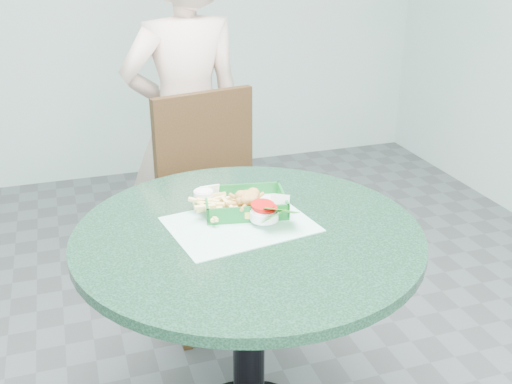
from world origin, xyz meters
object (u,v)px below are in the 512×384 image
object	(u,v)px
crab_sandwich	(250,206)
sauce_ramekin	(203,204)
food_basket	(245,212)
diner_person	(187,122)
cafe_table	(248,288)
dining_chair	(212,193)

from	to	relation	value
crab_sandwich	sauce_ramekin	bearing A→B (deg)	156.11
food_basket	sauce_ramekin	world-z (taller)	sauce_ramekin
diner_person	crab_sandwich	size ratio (longest dim) A/B	14.15
cafe_table	diner_person	distance (m)	1.10
food_basket	dining_chair	bearing A→B (deg)	84.17
cafe_table	diner_person	bearing A→B (deg)	86.77
diner_person	crab_sandwich	distance (m)	1.00
cafe_table	crab_sandwich	size ratio (longest dim) A/B	9.00
cafe_table	sauce_ramekin	bearing A→B (deg)	123.84
sauce_ramekin	crab_sandwich	bearing A→B (deg)	-23.89
diner_person	dining_chair	bearing A→B (deg)	90.73
dining_chair	diner_person	size ratio (longest dim) A/B	0.61
cafe_table	sauce_ramekin	distance (m)	0.27
cafe_table	crab_sandwich	bearing A→B (deg)	69.28
dining_chair	food_basket	world-z (taller)	dining_chair
cafe_table	crab_sandwich	world-z (taller)	crab_sandwich
diner_person	food_basket	world-z (taller)	diner_person
crab_sandwich	diner_person	bearing A→B (deg)	88.29
food_basket	crab_sandwich	world-z (taller)	crab_sandwich
dining_chair	diner_person	world-z (taller)	diner_person
sauce_ramekin	dining_chair	bearing A→B (deg)	74.12
diner_person	sauce_ramekin	distance (m)	0.96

